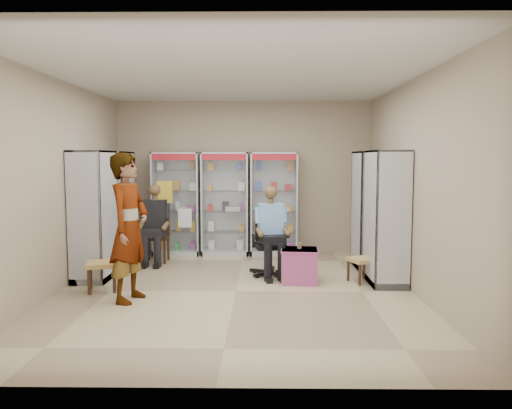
{
  "coord_description": "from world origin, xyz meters",
  "views": [
    {
      "loc": [
        0.38,
        -6.93,
        1.88
      ],
      "look_at": [
        0.28,
        0.7,
        1.17
      ],
      "focal_mm": 35.0,
      "sensor_mm": 36.0,
      "label": 1
    }
  ],
  "objects_px": {
    "cabinet_right_far": "(370,210)",
    "woven_stool_a": "(362,270)",
    "cabinet_back_right": "(274,204)",
    "cabinet_back_mid": "(225,204)",
    "pink_trunk": "(299,266)",
    "cabinet_left_near": "(94,216)",
    "office_chair": "(270,242)",
    "cabinet_back_left": "(177,204)",
    "wooden_chair": "(156,236)",
    "seated_shopkeeper": "(270,234)",
    "cabinet_right_near": "(386,217)",
    "woven_stool_b": "(102,276)",
    "standing_man": "(129,227)",
    "cabinet_left_far": "(115,208)"
  },
  "relations": [
    {
      "from": "cabinet_back_right",
      "to": "cabinet_right_near",
      "type": "distance_m",
      "value": 2.76
    },
    {
      "from": "cabinet_back_right",
      "to": "cabinet_right_far",
      "type": "xyz_separation_m",
      "value": [
        1.63,
        -1.13,
        0.0
      ]
    },
    {
      "from": "cabinet_right_far",
      "to": "seated_shopkeeper",
      "type": "xyz_separation_m",
      "value": [
        -1.72,
        -0.63,
        -0.33
      ]
    },
    {
      "from": "cabinet_right_far",
      "to": "woven_stool_a",
      "type": "bearing_deg",
      "value": 162.45
    },
    {
      "from": "cabinet_back_right",
      "to": "woven_stool_a",
      "type": "height_order",
      "value": "cabinet_back_right"
    },
    {
      "from": "cabinet_back_left",
      "to": "cabinet_back_mid",
      "type": "xyz_separation_m",
      "value": [
        0.95,
        0.0,
        0.0
      ]
    },
    {
      "from": "woven_stool_a",
      "to": "cabinet_back_left",
      "type": "bearing_deg",
      "value": 145.82
    },
    {
      "from": "cabinet_right_near",
      "to": "cabinet_left_near",
      "type": "height_order",
      "value": "same"
    },
    {
      "from": "cabinet_left_far",
      "to": "woven_stool_b",
      "type": "relative_size",
      "value": 4.78
    },
    {
      "from": "wooden_chair",
      "to": "standing_man",
      "type": "relative_size",
      "value": 0.48
    },
    {
      "from": "cabinet_back_mid",
      "to": "woven_stool_b",
      "type": "xyz_separation_m",
      "value": [
        -1.55,
        -2.73,
        -0.79
      ]
    },
    {
      "from": "cabinet_left_far",
      "to": "standing_man",
      "type": "bearing_deg",
      "value": 20.65
    },
    {
      "from": "cabinet_back_mid",
      "to": "cabinet_left_far",
      "type": "relative_size",
      "value": 1.0
    },
    {
      "from": "pink_trunk",
      "to": "woven_stool_b",
      "type": "relative_size",
      "value": 1.27
    },
    {
      "from": "cabinet_left_near",
      "to": "office_chair",
      "type": "xyz_separation_m",
      "value": [
        2.74,
        0.32,
        -0.47
      ]
    },
    {
      "from": "cabinet_right_near",
      "to": "standing_man",
      "type": "bearing_deg",
      "value": 105.18
    },
    {
      "from": "cabinet_left_far",
      "to": "seated_shopkeeper",
      "type": "xyz_separation_m",
      "value": [
        2.74,
        -0.83,
        -0.33
      ]
    },
    {
      "from": "woven_stool_a",
      "to": "woven_stool_b",
      "type": "height_order",
      "value": "woven_stool_b"
    },
    {
      "from": "cabinet_back_mid",
      "to": "pink_trunk",
      "type": "relative_size",
      "value": 3.75
    },
    {
      "from": "woven_stool_a",
      "to": "cabinet_right_near",
      "type": "bearing_deg",
      "value": -9.74
    },
    {
      "from": "cabinet_right_near",
      "to": "cabinet_left_far",
      "type": "height_order",
      "value": "same"
    },
    {
      "from": "office_chair",
      "to": "cabinet_back_left",
      "type": "bearing_deg",
      "value": 126.61
    },
    {
      "from": "cabinet_back_mid",
      "to": "wooden_chair",
      "type": "xyz_separation_m",
      "value": [
        -1.2,
        -0.73,
        -0.53
      ]
    },
    {
      "from": "seated_shopkeeper",
      "to": "woven_stool_b",
      "type": "relative_size",
      "value": 3.22
    },
    {
      "from": "cabinet_right_near",
      "to": "woven_stool_b",
      "type": "relative_size",
      "value": 4.78
    },
    {
      "from": "cabinet_back_right",
      "to": "cabinet_left_near",
      "type": "xyz_separation_m",
      "value": [
        -2.83,
        -2.03,
        0.0
      ]
    },
    {
      "from": "standing_man",
      "to": "wooden_chair",
      "type": "bearing_deg",
      "value": 17.39
    },
    {
      "from": "cabinet_back_left",
      "to": "cabinet_left_far",
      "type": "height_order",
      "value": "same"
    },
    {
      "from": "wooden_chair",
      "to": "office_chair",
      "type": "height_order",
      "value": "office_chair"
    },
    {
      "from": "cabinet_right_near",
      "to": "woven_stool_b",
      "type": "distance_m",
      "value": 4.23
    },
    {
      "from": "standing_man",
      "to": "cabinet_back_right",
      "type": "bearing_deg",
      "value": -18.3
    },
    {
      "from": "cabinet_back_left",
      "to": "wooden_chair",
      "type": "height_order",
      "value": "cabinet_back_left"
    },
    {
      "from": "cabinet_right_near",
      "to": "wooden_chair",
      "type": "xyz_separation_m",
      "value": [
        -3.78,
        1.5,
        -0.53
      ]
    },
    {
      "from": "cabinet_back_right",
      "to": "wooden_chair",
      "type": "bearing_deg",
      "value": -161.25
    },
    {
      "from": "cabinet_left_near",
      "to": "pink_trunk",
      "type": "xyz_separation_m",
      "value": [
        3.17,
        -0.16,
        -0.74
      ]
    },
    {
      "from": "cabinet_right_far",
      "to": "pink_trunk",
      "type": "relative_size",
      "value": 3.75
    },
    {
      "from": "cabinet_right_near",
      "to": "office_chair",
      "type": "xyz_separation_m",
      "value": [
        -1.72,
        0.52,
        -0.47
      ]
    },
    {
      "from": "cabinet_left_far",
      "to": "woven_stool_a",
      "type": "relative_size",
      "value": 5.37
    },
    {
      "from": "woven_stool_a",
      "to": "pink_trunk",
      "type": "bearing_deg",
      "value": -178.78
    },
    {
      "from": "cabinet_left_near",
      "to": "woven_stool_a",
      "type": "xyz_separation_m",
      "value": [
        4.13,
        -0.14,
        -0.81
      ]
    },
    {
      "from": "woven_stool_a",
      "to": "woven_stool_b",
      "type": "relative_size",
      "value": 0.89
    },
    {
      "from": "cabinet_right_near",
      "to": "office_chair",
      "type": "relative_size",
      "value": 1.89
    },
    {
      "from": "cabinet_back_left",
      "to": "seated_shopkeeper",
      "type": "distance_m",
      "value": 2.54
    },
    {
      "from": "cabinet_back_mid",
      "to": "office_chair",
      "type": "relative_size",
      "value": 1.89
    },
    {
      "from": "cabinet_left_far",
      "to": "cabinet_back_right",
      "type": "bearing_deg",
      "value": 108.19
    },
    {
      "from": "cabinet_back_right",
      "to": "cabinet_right_far",
      "type": "bearing_deg",
      "value": -34.73
    },
    {
      "from": "cabinet_back_right",
      "to": "standing_man",
      "type": "xyz_separation_m",
      "value": [
        -1.97,
        -3.21,
        -0.02
      ]
    },
    {
      "from": "cabinet_left_near",
      "to": "office_chair",
      "type": "bearing_deg",
      "value": 96.65
    },
    {
      "from": "cabinet_back_right",
      "to": "woven_stool_a",
      "type": "bearing_deg",
      "value": -59.11
    },
    {
      "from": "cabinet_left_far",
      "to": "woven_stool_b",
      "type": "bearing_deg",
      "value": 10.38
    }
  ]
}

